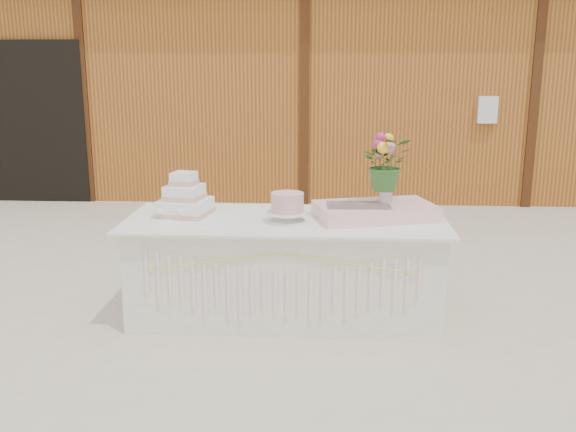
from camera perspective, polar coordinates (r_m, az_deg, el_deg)
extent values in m
plane|color=beige|center=(5.05, -0.21, -8.77)|extent=(80.00, 80.00, 0.00)
cube|color=#AC5C24|center=(10.67, 1.86, 11.35)|extent=(12.00, 4.00, 3.00)
cube|color=black|center=(9.77, -24.22, 7.61)|extent=(2.40, 0.08, 2.20)
cube|color=white|center=(4.92, -0.21, -4.73)|extent=(2.28, 0.88, 0.75)
cube|color=white|center=(4.81, -0.21, -0.38)|extent=(2.40, 1.00, 0.02)
cube|color=white|center=(4.99, -9.15, 0.79)|extent=(0.42, 0.42, 0.12)
cube|color=#DEA68C|center=(5.00, -9.13, 0.38)|extent=(0.43, 0.43, 0.03)
cube|color=white|center=(4.97, -9.20, 2.10)|extent=(0.30, 0.30, 0.11)
cube|color=#DEA68C|center=(4.97, -9.19, 1.75)|extent=(0.31, 0.31, 0.03)
cube|color=white|center=(4.95, -9.25, 3.30)|extent=(0.20, 0.20, 0.10)
cube|color=#DEA68C|center=(4.95, -9.24, 3.01)|extent=(0.21, 0.21, 0.03)
cylinder|color=white|center=(4.71, -0.06, -0.45)|extent=(0.26, 0.26, 0.02)
cylinder|color=white|center=(4.70, -0.06, -0.07)|extent=(0.08, 0.08, 0.05)
cylinder|color=white|center=(4.70, -0.06, 0.30)|extent=(0.31, 0.31, 0.01)
cylinder|color=#DEA0A6|center=(4.68, -0.06, 1.23)|extent=(0.24, 0.24, 0.14)
cube|color=beige|center=(4.86, 7.74, 0.43)|extent=(0.97, 0.71, 0.11)
cylinder|color=#AEAFB3|center=(4.91, 8.69, 2.03)|extent=(0.10, 0.10, 0.14)
imported|color=#2D5923|center=(4.87, 8.80, 5.19)|extent=(0.38, 0.33, 0.41)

